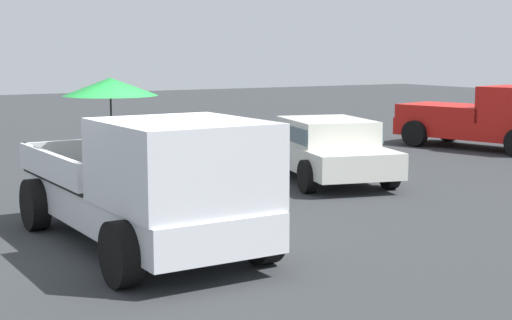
{
  "coord_description": "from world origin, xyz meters",
  "views": [
    {
      "loc": [
        10.2,
        -4.09,
        2.77
      ],
      "look_at": [
        0.04,
        1.92,
        1.1
      ],
      "focal_mm": 54.47,
      "sensor_mm": 36.0,
      "label": 1
    }
  ],
  "objects": [
    {
      "name": "parked_sedan_near",
      "position": [
        -3.21,
        5.59,
        0.74
      ],
      "size": [
        4.6,
        2.79,
        1.33
      ],
      "rotation": [
        0.0,
        0.0,
        2.89
      ],
      "color": "black",
      "rests_on": "ground"
    },
    {
      "name": "ground_plane",
      "position": [
        0.0,
        0.0,
        0.0
      ],
      "size": [
        80.0,
        80.0,
        0.0
      ],
      "primitive_type": "plane",
      "color": "#2D3033"
    },
    {
      "name": "pickup_truck_main",
      "position": [
        0.39,
        0.02,
        1.0
      ],
      "size": [
        5.09,
        2.33,
        2.35
      ],
      "rotation": [
        0.0,
        0.0,
        0.02
      ],
      "color": "black",
      "rests_on": "ground"
    },
    {
      "name": "pickup_truck_red",
      "position": [
        -5.23,
        12.68,
        0.87
      ],
      "size": [
        5.1,
        3.1,
        1.8
      ],
      "rotation": [
        0.0,
        0.0,
        0.26
      ],
      "color": "black",
      "rests_on": "ground"
    }
  ]
}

